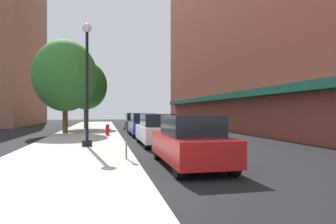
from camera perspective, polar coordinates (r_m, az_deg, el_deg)
name	(u,v)px	position (r m, az deg, el deg)	size (l,w,h in m)	color
ground_plane	(139,134)	(23.25, -5.63, -4.32)	(90.00, 90.00, 0.00)	black
sidewalk_slab	(88,133)	(24.12, -15.41, -4.02)	(4.80, 50.00, 0.12)	#B7B2A8
building_right_brick	(243,28)	(31.45, 14.56, 15.64)	(6.80, 40.00, 20.49)	brown
building_far_background	(10,45)	(44.68, -28.63, 11.45)	(6.80, 18.00, 21.25)	#9E6047
lamppost	(87,82)	(14.54, -15.61, 5.69)	(0.48, 0.48, 5.90)	black
fire_hydrant	(108,130)	(20.90, -11.78, -3.39)	(0.33, 0.26, 0.79)	red
parking_meter_near	(126,135)	(10.37, -8.19, -4.52)	(0.14, 0.09, 1.31)	slate
tree_near	(86,86)	(30.24, -15.81, 4.98)	(4.17, 4.17, 6.66)	#4C3823
tree_mid	(65,76)	(24.42, -19.53, 6.72)	(4.91, 4.91, 7.32)	#4C3823
car_red	(190,142)	(9.43, 4.37, -5.83)	(1.80, 4.30, 1.66)	black
car_white	(157,130)	(15.33, -2.17, -3.56)	(1.80, 4.30, 1.66)	black
car_blue	(143,125)	(21.21, -4.99, -2.55)	(1.80, 4.30, 1.66)	black
car_green	(135,122)	(26.90, -6.55, -2.00)	(1.80, 4.30, 1.66)	black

